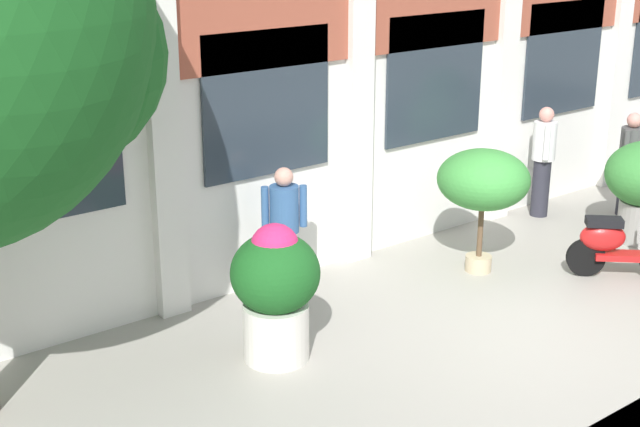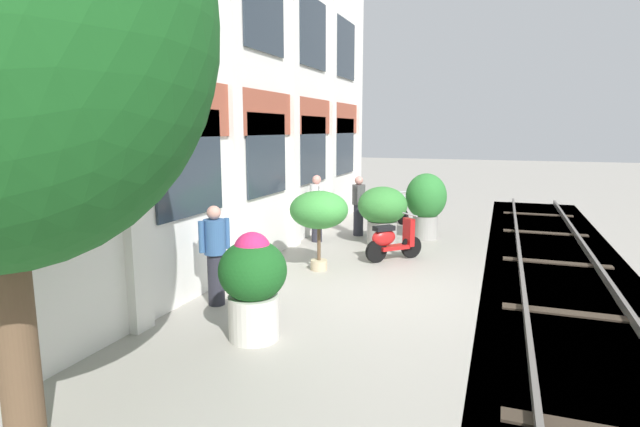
# 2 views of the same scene
# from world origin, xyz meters

# --- Properties ---
(ground_plane) EXTENTS (80.00, 80.00, 0.00)m
(ground_plane) POSITION_xyz_m (0.00, 0.00, 0.00)
(ground_plane) COLOR #9E998E
(apartment_facade) EXTENTS (16.83, 0.64, 8.64)m
(apartment_facade) POSITION_xyz_m (-0.00, 3.07, 4.29)
(apartment_facade) COLOR silver
(apartment_facade) RESTS_ON ground
(rail_tracks) EXTENTS (24.47, 2.80, 0.43)m
(rail_tracks) POSITION_xyz_m (-0.00, -3.01, -0.13)
(rail_tracks) COLOR #4C473F
(rail_tracks) RESTS_ON ground
(potted_plant_ribbed_drum) EXTENTS (1.03, 1.03, 1.68)m
(potted_plant_ribbed_drum) POSITION_xyz_m (4.57, -0.06, 0.96)
(potted_plant_ribbed_drum) COLOR gray
(potted_plant_ribbed_drum) RESTS_ON ground
(potted_plant_stone_basin) EXTENTS (1.19, 1.19, 1.41)m
(potted_plant_stone_basin) POSITION_xyz_m (3.57, 0.83, 0.84)
(potted_plant_stone_basin) COLOR gray
(potted_plant_stone_basin) RESTS_ON ground
(potted_plant_low_pan) EXTENTS (1.15, 1.15, 1.59)m
(potted_plant_low_pan) POSITION_xyz_m (0.94, 1.49, 1.19)
(potted_plant_low_pan) COLOR tan
(potted_plant_low_pan) RESTS_ON ground
(potted_plant_glazed_jar) EXTENTS (0.90, 0.90, 1.46)m
(potted_plant_glazed_jar) POSITION_xyz_m (-2.46, 1.17, 0.81)
(potted_plant_glazed_jar) COLOR beige
(potted_plant_glazed_jar) RESTS_ON ground
(scooter_near_curb) EXTENTS (1.00, 1.07, 0.98)m
(scooter_near_curb) POSITION_xyz_m (6.62, 1.22, 0.44)
(scooter_near_curb) COLOR black
(scooter_near_curb) RESTS_ON ground
(scooter_second_parked) EXTENTS (1.06, 1.02, 0.98)m
(scooter_second_parked) POSITION_xyz_m (2.15, 0.29, 0.44)
(scooter_second_parked) COLOR black
(scooter_second_parked) RESTS_ON ground
(resident_by_doorway) EXTENTS (0.47, 0.34, 1.60)m
(resident_by_doorway) POSITION_xyz_m (-1.49, 2.34, 0.86)
(resident_by_doorway) COLOR #282833
(resident_by_doorway) RESTS_ON ground
(resident_watching_tracks) EXTENTS (0.39, 0.41, 1.66)m
(resident_watching_tracks) POSITION_xyz_m (3.31, 2.42, 0.89)
(resident_watching_tracks) COLOR #282833
(resident_watching_tracks) RESTS_ON ground
(resident_near_plants) EXTENTS (0.52, 0.34, 1.57)m
(resident_near_plants) POSITION_xyz_m (4.36, 1.65, 0.84)
(resident_near_plants) COLOR #282833
(resident_near_plants) RESTS_ON ground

